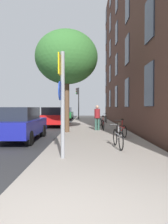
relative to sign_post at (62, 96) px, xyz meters
name	(u,v)px	position (x,y,z in m)	size (l,w,h in m)	color
ground_plane	(53,126)	(-2.16, 11.53, -1.94)	(41.80, 41.80, 0.00)	#332D28
road_asphalt	(29,126)	(-4.26, 11.53, -1.94)	(7.00, 38.00, 0.01)	#2D2D30
sidewalk	(93,125)	(1.34, 11.53, -1.88)	(4.20, 38.00, 0.12)	#9E9389
building_facade	(124,30)	(3.94, 11.03, 6.21)	(0.56, 27.00, 16.27)	#513328
sign_post	(62,96)	(0.00, 0.00, 0.00)	(0.16, 0.60, 3.13)	gray
traffic_light	(78,98)	(-0.29, 18.90, 0.88)	(0.43, 0.24, 3.96)	black
tree_near	(67,58)	(-0.46, 6.24, 2.67)	(3.76, 3.76, 6.11)	brown
bicycle_0	(118,138)	(1.90, 1.53, -1.46)	(0.42, 1.62, 0.94)	black
bicycle_1	(121,129)	(2.56, 4.52, -1.47)	(0.42, 1.59, 0.91)	black
bicycle_2	(103,124)	(1.85, 7.53, -1.45)	(0.42, 1.67, 0.96)	black
bicycle_3	(99,121)	(1.78, 10.52, -1.46)	(0.48, 1.65, 0.92)	black
bicycle_4	(106,119)	(2.64, 13.53, -1.45)	(0.42, 1.66, 0.96)	black
pedestrian_0	(97,116)	(1.45, 7.21, -0.88)	(0.43, 0.43, 1.64)	#33594C
pedestrian_1	(97,114)	(1.68, 11.56, -0.91)	(0.50, 0.50, 1.59)	olive
car_0	(19,124)	(-2.51, 3.71, -1.10)	(1.90, 4.16, 1.62)	navy
car_1	(54,117)	(-1.97, 10.92, -1.10)	(1.94, 4.48, 1.62)	red
car_2	(65,113)	(-1.95, 19.86, -1.10)	(1.87, 4.39, 1.62)	#19662D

